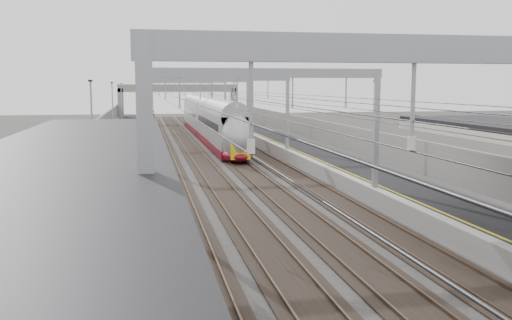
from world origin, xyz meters
name	(u,v)px	position (x,y,z in m)	size (l,w,h in m)	color
platform_left	(126,154)	(-8.00, 45.00, 0.50)	(4.00, 120.00, 1.00)	black
platform_right	(297,150)	(8.00, 45.00, 0.50)	(4.00, 120.00, 1.00)	black
tracks	(214,157)	(0.00, 45.00, 0.05)	(11.40, 140.00, 0.20)	black
overhead_line	(206,91)	(0.00, 51.62, 6.14)	(13.00, 140.00, 6.60)	gray
canopy_left	(49,176)	(-8.02, 2.99, 5.09)	(4.40, 30.00, 4.24)	black
overbridge	(178,93)	(0.00, 100.00, 5.31)	(22.00, 2.20, 6.90)	slate
wall_left	(89,143)	(-11.20, 45.00, 1.60)	(0.30, 120.00, 3.20)	slate
wall_right	(329,138)	(11.20, 45.00, 1.60)	(0.30, 120.00, 3.20)	slate
train	(210,124)	(1.50, 61.49, 2.08)	(2.68, 48.78, 4.23)	maroon
signal_green	(153,119)	(-5.20, 66.88, 2.42)	(0.32, 0.32, 3.48)	black
signal_red_near	(220,119)	(3.20, 64.95, 2.42)	(0.32, 0.32, 3.48)	black
signal_red_far	(229,116)	(5.40, 71.63, 2.42)	(0.32, 0.32, 3.48)	black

